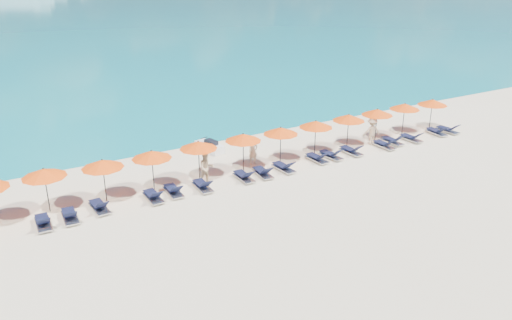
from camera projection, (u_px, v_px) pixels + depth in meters
ground at (286, 200)px, 25.32m from camera, size 1400.00×1400.00×0.00m
jetski at (210, 147)px, 31.97m from camera, size 1.25×2.30×0.78m
beachgoer_a at (253, 151)px, 29.74m from camera, size 0.60×0.40×1.62m
beachgoer_b at (206, 168)px, 27.05m from camera, size 0.89×0.55×1.75m
beachgoer_c at (372, 131)px, 33.09m from camera, size 1.27×0.84×1.80m
umbrella_2 at (44, 173)px, 23.46m from camera, size 2.10×2.10×2.28m
umbrella_3 at (102, 164)px, 24.54m from camera, size 2.10×2.10×2.28m
umbrella_4 at (152, 155)px, 25.75m from camera, size 2.10×2.10×2.28m
umbrella_5 at (198, 145)px, 27.14m from camera, size 2.10×2.10×2.28m
umbrella_6 at (243, 137)px, 28.36m from camera, size 2.10×2.10×2.28m
umbrella_7 at (281, 131)px, 29.51m from camera, size 2.10×2.10×2.28m
umbrella_8 at (316, 124)px, 30.76m from camera, size 2.10×2.10×2.28m
umbrella_9 at (349, 118)px, 32.10m from camera, size 2.10×2.10×2.28m
umbrella_10 at (377, 112)px, 33.32m from camera, size 2.10×2.10×2.28m
umbrella_11 at (405, 106)px, 34.68m from camera, size 2.10×2.10×2.28m
umbrella_12 at (433, 102)px, 35.77m from camera, size 2.10×2.10×2.28m
lounger_3 at (43, 222)px, 22.66m from camera, size 0.67×1.72×0.66m
lounger_4 at (70, 216)px, 23.25m from camera, size 0.71×1.73×0.66m
lounger_5 at (99, 206)px, 24.15m from camera, size 0.73×1.74×0.66m
lounger_6 at (153, 196)px, 25.25m from camera, size 0.64×1.71×0.66m
lounger_7 at (173, 190)px, 25.88m from camera, size 0.68×1.72×0.66m
lounger_8 at (203, 186)px, 26.46m from camera, size 0.69×1.72×0.66m
lounger_9 at (244, 176)px, 27.65m from camera, size 0.65×1.71×0.66m
lounger_10 at (263, 172)px, 28.18m from camera, size 0.76×1.75×0.66m
lounger_11 at (284, 167)px, 28.92m from camera, size 0.71×1.73×0.66m
lounger_12 at (317, 158)px, 30.30m from camera, size 0.70×1.73×0.66m
lounger_13 at (331, 155)px, 30.82m from camera, size 0.78×1.75×0.66m
lounger_14 at (351, 151)px, 31.52m from camera, size 0.67×1.72×0.66m
lounger_15 at (384, 145)px, 32.59m from camera, size 0.63×1.70×0.66m
lounger_16 at (393, 141)px, 33.33m from camera, size 0.63×1.70×0.66m
lounger_17 at (411, 138)px, 33.89m from camera, size 0.67×1.72×0.66m
lounger_18 at (437, 132)px, 35.17m from camera, size 0.79×1.75×0.66m
lounger_19 at (448, 130)px, 35.61m from camera, size 0.70×1.73×0.66m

